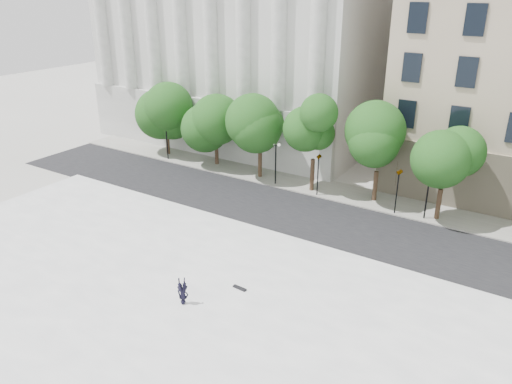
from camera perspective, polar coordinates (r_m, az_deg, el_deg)
ground at (r=25.93m, az=-12.71°, el=-17.87°), size 160.00×160.00×0.00m
plaza at (r=27.44m, az=-8.25°, el=-14.29°), size 44.00×22.00×0.45m
street at (r=38.34m, az=6.41°, el=-3.12°), size 60.00×8.00×0.02m
far_sidewalk at (r=43.34m, az=9.98°, el=-0.12°), size 60.00×4.00×0.12m
building_west at (r=60.90m, az=1.06°, el=19.20°), size 31.50×27.65×25.60m
traffic_light_west at (r=41.24m, az=7.20°, el=4.30°), size 0.64×1.83×4.22m
traffic_light_east at (r=39.01m, az=16.09°, el=2.56°), size 0.88×1.97×4.28m
person_lying at (r=28.14m, az=-8.31°, el=-12.13°), size 1.43×1.64×0.44m
skateboard at (r=29.15m, az=-1.88°, el=-10.91°), size 0.88×0.28×0.09m
street_trees at (r=42.11m, az=7.87°, el=6.44°), size 45.80×4.90×7.75m
lamp_posts at (r=41.07m, az=9.73°, el=2.75°), size 38.45×0.28×4.25m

